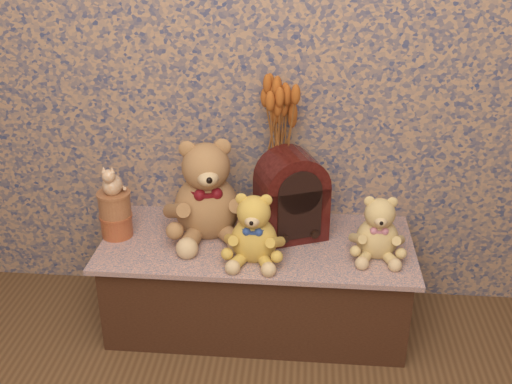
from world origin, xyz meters
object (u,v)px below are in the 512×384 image
teddy_medium (254,223)px  cat_figurine (112,178)px  teddy_large (206,184)px  ceramic_vase (277,204)px  teddy_small (379,223)px  cathedral_radio (291,194)px  biscuit_tin_lower (117,225)px

teddy_medium → cat_figurine: size_ratio=2.28×
teddy_large → ceramic_vase: bearing=2.6°
teddy_medium → teddy_small: teddy_medium is taller
ceramic_vase → teddy_small: bearing=-27.8°
teddy_large → cathedral_radio: size_ratio=1.21×
cathedral_radio → ceramic_vase: cathedral_radio is taller
teddy_large → cat_figurine: bearing=174.2°
teddy_large → biscuit_tin_lower: size_ratio=3.48×
teddy_large → cat_figurine: size_ratio=3.43×
cathedral_radio → biscuit_tin_lower: (-0.70, -0.07, -0.13)m
teddy_small → cat_figurine: bearing=177.5°
teddy_medium → cathedral_radio: bearing=56.5°
teddy_large → teddy_medium: bearing=-56.6°
teddy_medium → ceramic_vase: 0.28m
teddy_large → biscuit_tin_lower: 0.40m
teddy_small → cat_figurine: (-1.03, 0.06, 0.12)m
teddy_large → cat_figurine: 0.37m
teddy_large → cat_figurine: teddy_large is taller
teddy_medium → teddy_large: bearing=140.0°
teddy_large → cat_figurine: (-0.36, -0.06, 0.03)m
teddy_medium → cat_figurine: 0.59m
teddy_large → cathedral_radio: (0.34, 0.01, -0.04)m
cathedral_radio → biscuit_tin_lower: 0.71m
biscuit_tin_lower → teddy_medium: bearing=-11.9°
teddy_large → teddy_small: (0.67, -0.12, -0.08)m
teddy_medium → cathedral_radio: cathedral_radio is taller
ceramic_vase → cathedral_radio: bearing=-54.3°
teddy_medium → biscuit_tin_lower: 0.59m
teddy_medium → cathedral_radio: (0.13, 0.19, 0.04)m
teddy_medium → cathedral_radio: 0.23m
teddy_large → cathedral_radio: bearing=-14.1°
teddy_small → cathedral_radio: bearing=160.0°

